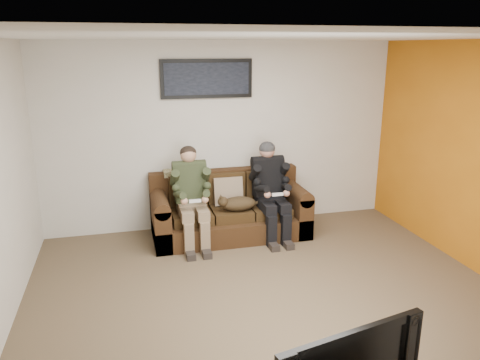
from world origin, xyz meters
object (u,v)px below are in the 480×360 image
object	(u,v)px
sofa	(229,212)
person_right	(270,185)
person_left	(191,191)
framed_poster	(207,79)
cat	(237,203)

from	to	relation	value
sofa	person_right	xyz separation A→B (m)	(0.54, -0.17, 0.39)
person_left	person_right	distance (m)	1.08
sofa	person_right	distance (m)	0.69
person_left	person_right	size ratio (longest dim) A/B	0.99
person_left	person_right	bearing A→B (deg)	0.02
person_right	framed_poster	world-z (taller)	framed_poster
sofa	cat	bearing A→B (deg)	-76.41
person_right	person_left	bearing A→B (deg)	-179.98
sofa	person_left	world-z (taller)	person_left
person_right	framed_poster	xyz separation A→B (m)	(-0.74, 0.57, 1.38)
sofa	person_left	distance (m)	0.69
sofa	cat	size ratio (longest dim) A/B	3.18
cat	framed_poster	bearing A→B (deg)	112.13
person_right	framed_poster	size ratio (longest dim) A/B	1.03
cat	framed_poster	world-z (taller)	framed_poster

